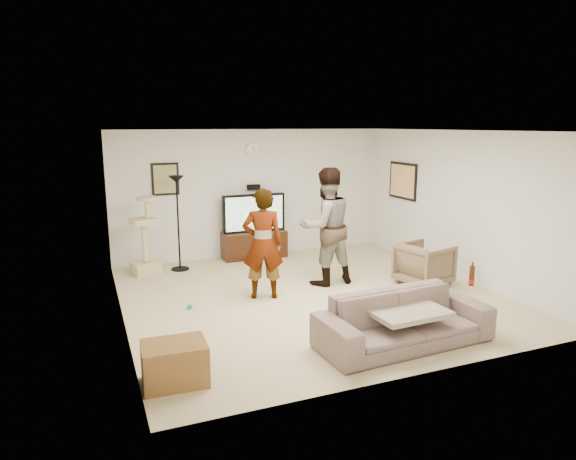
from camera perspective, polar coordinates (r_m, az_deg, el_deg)
name	(u,v)px	position (r m, az deg, el deg)	size (l,w,h in m)	color
floor	(310,296)	(7.94, 2.44, -7.39)	(5.50, 5.50, 0.02)	tan
ceiling	(311,130)	(7.50, 2.61, 11.11)	(5.50, 5.50, 0.02)	white
wall_back	(253,193)	(10.16, -3.96, 4.13)	(5.50, 0.04, 2.50)	white
wall_front	(424,260)	(5.31, 14.99, -3.32)	(5.50, 0.04, 2.50)	white
wall_left	(118,230)	(6.96, -18.54, 0.01)	(0.04, 5.50, 2.50)	white
wall_right	(458,205)	(9.10, 18.48, 2.67)	(0.04, 5.50, 2.50)	white
wall_clock	(253,150)	(10.05, -3.98, 8.92)	(0.26, 0.26, 0.04)	silver
wall_speaker	(254,187)	(10.08, -3.87, 4.82)	(0.25, 0.10, 0.10)	black
picture_back	(165,179)	(9.70, -13.58, 5.56)	(0.42, 0.03, 0.52)	#8B8555
picture_right	(403,181)	(10.32, 12.72, 5.39)	(0.03, 0.78, 0.62)	#FFA767
tv_stand	(254,245)	(10.09, -3.80, -1.63)	(1.26, 0.45, 0.52)	black
console_box	(257,261)	(9.76, -3.45, -3.46)	(0.40, 0.30, 0.07)	#B8B8BC
tv	(254,213)	(9.96, -3.85, 1.92)	(1.25, 0.08, 0.74)	black
tv_screen	(255,213)	(9.92, -3.77, 1.88)	(1.15, 0.01, 0.66)	#ACE03B
floor_lamp	(178,224)	(9.30, -12.20, 0.68)	(0.32, 0.32, 1.70)	black
cat_tree	(144,235)	(9.26, -15.83, -0.55)	(0.44, 0.44, 1.38)	#CDB987
person_left	(263,244)	(7.63, -2.84, -1.55)	(0.61, 0.40, 1.68)	#9FA1A7
person_right	(326,227)	(8.30, 4.26, 0.39)	(0.93, 0.73, 1.92)	#374A93
sofa	(404,320)	(6.31, 12.88, -9.77)	(2.12, 0.83, 0.62)	#6F5C55
throw_blanket	(406,311)	(6.28, 13.07, -8.82)	(0.90, 0.70, 0.06)	#B0A48A
beer_bottle	(472,276)	(6.76, 19.89, -4.84)	(0.06, 0.06, 0.25)	#451B06
armchair	(424,264)	(8.63, 15.01, -3.73)	(0.74, 0.76, 0.69)	brown
side_table	(175,363)	(5.46, -12.58, -14.36)	(0.64, 0.48, 0.43)	brown
toy_ball	(190,306)	(7.50, -10.93, -8.39)	(0.07, 0.07, 0.07)	#168C74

